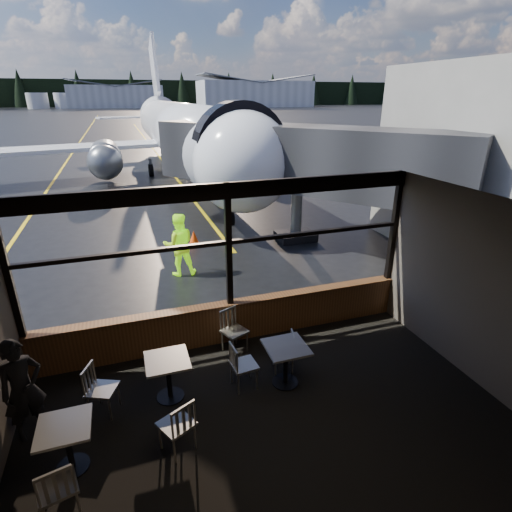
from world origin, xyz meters
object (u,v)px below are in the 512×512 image
chair_near_n (235,332)px  passenger (23,389)px  ground_crew (179,245)px  chair_near_w (244,365)px  cafe_table_left (69,447)px  airliner (180,93)px  chair_mid_w (102,390)px  jet_bridge (288,182)px  chair_mid_s (176,425)px  cafe_table_mid (169,379)px  chair_near_e (283,352)px  cone_nose (194,238)px  cafe_table_near (286,365)px  chair_left_s (57,487)px

chair_near_n → passenger: 3.84m
ground_crew → chair_near_w: bearing=96.0°
cafe_table_left → chair_near_w: chair_near_w is taller
airliner → chair_mid_w: 22.08m
jet_bridge → chair_mid_s: jet_bridge is taller
chair_near_n → passenger: passenger is taller
cafe_table_mid → chair_near_n: (1.47, 0.97, 0.07)m
jet_bridge → passenger: 10.23m
chair_near_e → chair_mid_w: chair_mid_w is taller
jet_bridge → cone_nose: size_ratio=17.90×
chair_near_n → chair_mid_w: 2.75m
chair_near_w → ground_crew: 5.47m
cafe_table_left → chair_near_n: bearing=33.4°
cafe_table_mid → cafe_table_left: size_ratio=1.03×
airliner → cafe_table_left: airliner is taller
cone_nose → cafe_table_left: bearing=-111.4°
chair_near_n → cone_nose: bearing=-116.4°
airliner → passenger: 22.37m
chair_near_w → cone_nose: (0.49, 7.74, -0.18)m
airliner → chair_near_e: size_ratio=40.52×
cafe_table_mid → cone_nose: (1.83, 7.60, -0.12)m
airliner → cone_nose: size_ratio=59.58×
airliner → passenger: airliner is taller
cafe_table_mid → passenger: 2.24m
chair_near_e → chair_near_n: 1.15m
airliner → jet_bridge: airliner is taller
jet_bridge → chair_mid_w: jet_bridge is taller
ground_crew → cone_nose: size_ratio=3.31×
chair_near_e → cafe_table_near: bearing=178.2°
chair_mid_w → ground_crew: size_ratio=0.49×
chair_near_n → chair_left_s: size_ratio=0.99×
cafe_table_mid → chair_mid_w: 1.10m
cafe_table_mid → cafe_table_left: cafe_table_mid is taller
chair_mid_s → chair_mid_w: (-1.06, 1.17, -0.02)m
chair_left_s → airliner: bearing=63.4°
airliner → chair_near_w: (-2.39, -21.15, -4.72)m
airliner → cafe_table_left: (-5.27, -22.04, -4.79)m
cafe_table_left → chair_near_w: (2.88, 0.89, 0.07)m
chair_near_w → chair_near_e: bearing=99.0°
cone_nose → chair_left_s: bearing=-110.2°
chair_near_n → cone_nose: 6.64m
airliner → jet_bridge: 14.47m
chair_mid_w → cafe_table_left: bearing=-0.0°
chair_near_n → ground_crew: (-0.47, 4.33, 0.46)m
chair_mid_s → cone_nose: chair_mid_s is taller
jet_bridge → chair_near_n: (-3.64, -5.95, -1.75)m
cafe_table_left → chair_left_s: chair_left_s is taller
ground_crew → chair_mid_s: bearing=83.4°
chair_near_e → chair_mid_s: 2.56m
chair_near_n → chair_mid_w: bearing=-2.6°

